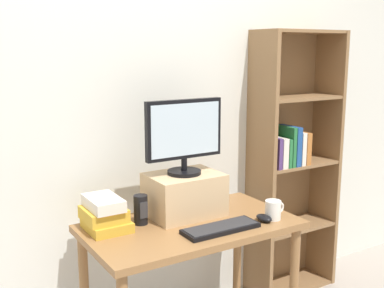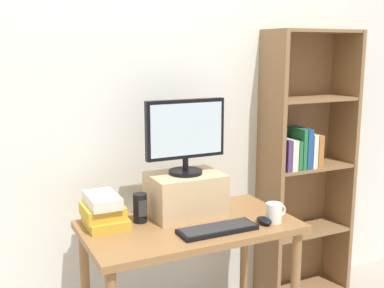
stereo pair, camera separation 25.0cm
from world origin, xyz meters
name	(u,v)px [view 2 (the right image)]	position (x,y,z in m)	size (l,w,h in m)	color
back_wall	(155,110)	(0.00, 0.47, 1.30)	(7.00, 0.08, 2.60)	silver
desk	(190,242)	(0.00, 0.00, 0.65)	(1.11, 0.62, 0.76)	olive
bookshelf_unit	(303,164)	(0.98, 0.31, 0.91)	(0.62, 0.28, 1.77)	olive
riser_box	(186,194)	(0.04, 0.14, 0.87)	(0.39, 0.30, 0.23)	tan
computer_monitor	(186,134)	(0.04, 0.13, 1.21)	(0.45, 0.18, 0.40)	black
keyboard	(217,229)	(0.08, -0.16, 0.77)	(0.40, 0.14, 0.02)	black
computer_mouse	(264,221)	(0.35, -0.18, 0.78)	(0.06, 0.10, 0.04)	black
book_stack	(104,211)	(-0.41, 0.15, 0.84)	(0.21, 0.24, 0.17)	gold
coffee_mug	(274,213)	(0.41, -0.17, 0.81)	(0.12, 0.09, 0.10)	white
desk_speaker	(140,208)	(-0.23, 0.13, 0.84)	(0.07, 0.08, 0.16)	black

